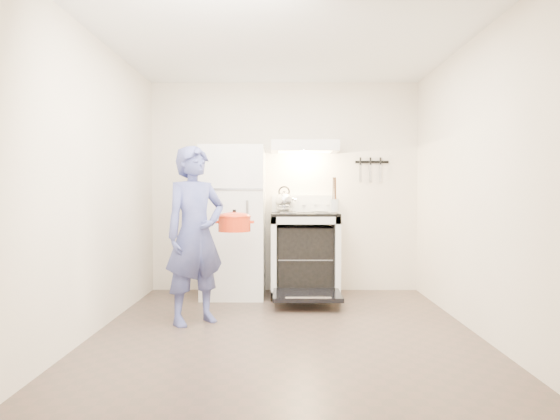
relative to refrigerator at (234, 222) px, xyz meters
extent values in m
plane|color=#4F3D34|center=(0.58, -1.45, -0.85)|extent=(3.60, 3.60, 0.00)
cube|color=#F1E5CE|center=(0.58, 0.35, 0.40)|extent=(3.20, 0.02, 2.50)
cube|color=white|center=(0.00, 0.00, 0.00)|extent=(0.70, 0.70, 1.70)
cube|color=white|center=(0.81, 0.02, -0.39)|extent=(0.76, 0.65, 0.92)
cube|color=black|center=(0.81, 0.02, 0.09)|extent=(0.76, 0.65, 0.03)
cube|color=white|center=(0.81, 0.31, 0.20)|extent=(0.76, 0.07, 0.20)
cube|color=black|center=(0.81, -0.57, -0.72)|extent=(0.70, 0.54, 0.04)
cube|color=slate|center=(0.81, 0.02, -0.41)|extent=(0.60, 0.52, 0.01)
cube|color=white|center=(0.81, 0.10, 0.86)|extent=(0.76, 0.50, 0.12)
cube|color=black|center=(1.63, 0.33, 0.70)|extent=(0.40, 0.02, 0.03)
cylinder|color=#977258|center=(0.71, 0.06, -0.40)|extent=(0.37, 0.37, 0.02)
cylinder|color=silver|center=(1.12, -0.24, 0.20)|extent=(0.11, 0.11, 0.13)
imported|color=navy|center=(-0.23, -1.19, -0.05)|extent=(0.70, 0.66, 1.60)
camera|label=1|loc=(0.56, -5.67, 0.33)|focal=32.00mm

